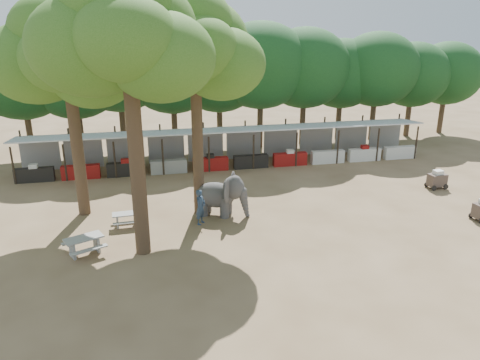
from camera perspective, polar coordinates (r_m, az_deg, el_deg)
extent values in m
plane|color=brown|center=(20.47, 5.67, -9.69)|extent=(100.00, 100.00, 0.00)
cube|color=#A9ADB1|center=(32.38, -1.50, 6.14)|extent=(28.00, 2.99, 0.39)
cylinder|color=#2D2319|center=(31.72, -24.03, 1.72)|extent=(0.12, 0.12, 2.40)
cylinder|color=#2D2319|center=(34.21, -23.21, 3.38)|extent=(0.12, 0.12, 2.80)
cube|color=black|center=(32.17, -23.76, 0.58)|extent=(2.38, 0.50, 0.90)
cube|color=gray|center=(34.26, -23.14, 2.72)|extent=(2.52, 0.12, 2.00)
cylinder|color=#2D2319|center=(31.22, -19.02, 2.09)|extent=(0.12, 0.12, 2.40)
cylinder|color=#2D2319|center=(33.74, -18.56, 3.75)|extent=(0.12, 0.12, 2.80)
cube|color=maroon|center=(31.67, -18.83, 0.93)|extent=(2.38, 0.50, 0.90)
cube|color=gray|center=(33.80, -18.49, 3.07)|extent=(2.52, 0.12, 2.00)
cylinder|color=#2D2319|center=(30.96, -13.89, 2.46)|extent=(0.12, 0.12, 2.40)
cylinder|color=#2D2319|center=(33.51, -13.80, 4.10)|extent=(0.12, 0.12, 2.80)
cube|color=black|center=(31.42, -13.77, 1.28)|extent=(2.38, 0.50, 0.90)
cube|color=gray|center=(33.56, -13.75, 3.42)|extent=(2.52, 0.12, 2.00)
cylinder|color=#2D2319|center=(30.96, -8.71, 2.81)|extent=(0.12, 0.12, 2.40)
cylinder|color=#2D2319|center=(33.50, -9.01, 4.42)|extent=(0.12, 0.12, 2.80)
cube|color=gray|center=(31.42, -8.67, 1.62)|extent=(2.38, 0.50, 0.90)
cube|color=gray|center=(33.56, -8.97, 3.74)|extent=(2.52, 0.12, 2.00)
cylinder|color=#2D2319|center=(31.21, -3.57, 3.13)|extent=(0.12, 0.12, 2.40)
cylinder|color=#2D2319|center=(33.73, -4.25, 4.71)|extent=(0.12, 0.12, 2.80)
cube|color=maroon|center=(31.66, -3.61, 1.95)|extent=(2.38, 0.50, 0.90)
cube|color=gray|center=(33.79, -4.22, 4.04)|extent=(2.52, 0.12, 2.00)
cylinder|color=#2D2319|center=(31.70, 1.45, 3.42)|extent=(0.12, 0.12, 2.40)
cylinder|color=#2D2319|center=(34.19, 0.42, 4.97)|extent=(0.12, 0.12, 2.80)
cube|color=black|center=(32.15, 1.34, 2.26)|extent=(2.38, 0.50, 0.90)
cube|color=gray|center=(34.25, 0.44, 4.30)|extent=(2.52, 0.12, 2.00)
cylinder|color=#2D2319|center=(32.43, 6.28, 3.68)|extent=(0.12, 0.12, 2.40)
cylinder|color=#2D2319|center=(34.87, 4.94, 5.18)|extent=(0.12, 0.12, 2.80)
cube|color=maroon|center=(32.87, 6.10, 2.54)|extent=(2.38, 0.50, 0.90)
cube|color=gray|center=(34.92, 4.95, 4.52)|extent=(2.52, 0.12, 2.00)
cylinder|color=#2D2319|center=(33.38, 10.87, 3.90)|extent=(0.12, 0.12, 2.40)
cylinder|color=#2D2319|center=(35.76, 9.27, 5.35)|extent=(0.12, 0.12, 2.80)
cube|color=silver|center=(33.81, 10.64, 2.79)|extent=(2.38, 0.50, 0.90)
cube|color=gray|center=(35.81, 9.26, 4.71)|extent=(2.52, 0.12, 2.00)
cylinder|color=#2D2319|center=(34.53, 15.19, 4.08)|extent=(0.12, 0.12, 2.40)
cylinder|color=#2D2319|center=(36.83, 13.37, 5.49)|extent=(0.12, 0.12, 2.80)
cube|color=silver|center=(34.94, 14.90, 3.01)|extent=(2.38, 0.50, 0.90)
cube|color=gray|center=(36.88, 13.35, 4.87)|extent=(2.52, 0.12, 2.00)
cylinder|color=#2D2319|center=(35.87, 19.21, 4.23)|extent=(0.12, 0.12, 2.40)
cylinder|color=#2D2319|center=(38.09, 17.22, 5.60)|extent=(0.12, 0.12, 2.80)
cube|color=silver|center=(36.26, 18.88, 3.19)|extent=(2.38, 0.50, 0.90)
cube|color=gray|center=(38.13, 17.19, 4.99)|extent=(2.52, 0.12, 2.00)
cylinder|color=#332316|center=(24.85, -19.48, 5.92)|extent=(0.60, 0.60, 9.20)
cone|color=#332316|center=(24.28, -20.73, 16.52)|extent=(0.57, 0.57, 2.88)
ellipsoid|color=#275315|center=(24.89, -23.50, 13.01)|extent=(4.80, 4.80, 3.94)
ellipsoid|color=#275315|center=(23.66, -17.49, 12.47)|extent=(4.20, 4.20, 3.44)
ellipsoid|color=#275315|center=(25.38, -19.70, 14.93)|extent=(5.20, 5.20, 4.26)
ellipsoid|color=#275315|center=(23.05, -20.86, 13.70)|extent=(3.80, 3.80, 3.12)
ellipsoid|color=#275315|center=(24.52, -21.39, 16.51)|extent=(4.40, 4.40, 3.61)
cylinder|color=#332316|center=(19.61, -12.68, 4.99)|extent=(0.64, 0.64, 10.40)
cone|color=#332316|center=(19.04, -13.90, 20.32)|extent=(0.61, 0.61, 3.25)
ellipsoid|color=#275315|center=(19.44, -17.76, 15.34)|extent=(4.80, 4.80, 3.94)
ellipsoid|color=#275315|center=(18.50, -9.62, 14.55)|extent=(4.20, 4.20, 3.44)
ellipsoid|color=#275315|center=(20.13, -12.99, 17.57)|extent=(5.20, 5.20, 4.26)
ellipsoid|color=#275315|center=(17.75, -13.67, 16.37)|extent=(3.80, 3.80, 3.12)
ellipsoid|color=#275315|center=(19.24, -14.79, 19.76)|extent=(4.40, 4.40, 3.61)
cylinder|color=#332316|center=(23.73, -5.26, 6.85)|extent=(0.56, 0.56, 9.60)
cone|color=#332316|center=(23.17, -5.65, 18.52)|extent=(0.53, 0.53, 3.00)
ellipsoid|color=#275315|center=(23.42, -9.13, 14.86)|extent=(4.80, 4.80, 3.94)
ellipsoid|color=#275315|center=(22.84, -2.24, 13.96)|extent=(4.20, 4.20, 3.44)
ellipsoid|color=#275315|center=(24.31, -5.39, 16.58)|extent=(5.20, 5.20, 4.26)
ellipsoid|color=#275315|center=(21.92, -5.15, 15.51)|extent=(3.80, 3.80, 3.12)
ellipsoid|color=#275315|center=(23.34, -6.47, 18.40)|extent=(4.40, 4.40, 3.61)
cylinder|color=#332316|center=(37.72, -23.40, 5.47)|extent=(0.44, 0.44, 3.74)
ellipsoid|color=black|center=(37.12, -24.16, 10.94)|extent=(6.46, 5.95, 5.61)
cylinder|color=#332316|center=(37.18, -18.36, 5.90)|extent=(0.44, 0.44, 3.74)
ellipsoid|color=black|center=(36.56, -18.98, 11.47)|extent=(6.46, 5.95, 5.61)
cylinder|color=#332316|center=(36.93, -13.21, 6.29)|extent=(0.44, 0.44, 3.74)
ellipsoid|color=black|center=(36.31, -13.66, 11.91)|extent=(6.46, 5.95, 5.61)
cylinder|color=#332316|center=(36.98, -8.02, 6.63)|extent=(0.44, 0.44, 3.74)
ellipsoid|color=black|center=(36.36, -8.29, 12.26)|extent=(6.46, 5.95, 5.61)
cylinder|color=#332316|center=(37.33, -2.88, 6.92)|extent=(0.44, 0.44, 3.74)
ellipsoid|color=black|center=(36.72, -2.97, 12.49)|extent=(6.46, 5.95, 5.61)
cylinder|color=#332316|center=(37.97, 2.14, 7.14)|extent=(0.44, 0.44, 3.74)
ellipsoid|color=black|center=(37.37, 2.21, 12.63)|extent=(6.46, 5.95, 5.61)
cylinder|color=#332316|center=(38.89, 6.95, 7.30)|extent=(0.44, 0.44, 3.74)
ellipsoid|color=black|center=(38.30, 7.18, 12.66)|extent=(6.46, 5.95, 5.61)
cylinder|color=#332316|center=(40.06, 11.52, 7.41)|extent=(0.44, 0.44, 3.74)
ellipsoid|color=black|center=(39.49, 11.88, 12.60)|extent=(6.46, 5.95, 5.61)
cylinder|color=#332316|center=(41.47, 15.80, 7.47)|extent=(0.44, 0.44, 3.74)
ellipsoid|color=black|center=(40.92, 16.28, 12.48)|extent=(6.46, 5.95, 5.61)
cylinder|color=#332316|center=(43.09, 19.79, 7.49)|extent=(0.44, 0.44, 3.74)
ellipsoid|color=black|center=(42.56, 20.35, 12.30)|extent=(6.46, 5.95, 5.61)
cylinder|color=#332316|center=(44.90, 23.46, 7.48)|extent=(0.44, 0.44, 3.74)
ellipsoid|color=black|center=(44.39, 24.10, 12.08)|extent=(6.46, 5.95, 5.61)
ellipsoid|color=#3A3837|center=(24.45, -3.02, -1.82)|extent=(2.39, 1.97, 1.34)
cylinder|color=#3A3837|center=(24.51, -4.49, -3.09)|extent=(0.64, 0.64, 1.13)
cylinder|color=#3A3837|center=(25.08, -4.05, -2.55)|extent=(0.64, 0.64, 1.13)
cylinder|color=#3A3837|center=(24.21, -1.91, -3.34)|extent=(0.64, 0.64, 1.13)
cylinder|color=#3A3837|center=(24.78, -1.53, -2.78)|extent=(0.64, 0.64, 1.13)
ellipsoid|color=#3A3837|center=(24.03, -0.79, -0.95)|extent=(1.43, 1.32, 1.24)
ellipsoid|color=#3A3837|center=(23.52, -1.60, -1.34)|extent=(0.60, 1.01, 1.28)
ellipsoid|color=#3A3837|center=(24.62, -0.88, -0.37)|extent=(0.60, 1.01, 1.28)
cone|color=#3A3837|center=(24.22, 0.62, -2.97)|extent=(0.68, 0.68, 1.41)
imported|color=#26384C|center=(23.43, -4.84, -3.29)|extent=(0.74, 0.79, 1.82)
cube|color=gray|center=(21.61, -18.53, -6.73)|extent=(1.77, 1.35, 0.06)
cube|color=gray|center=(21.66, -19.77, -7.99)|extent=(0.36, 0.63, 0.75)
cube|color=gray|center=(21.92, -17.09, -7.34)|extent=(0.36, 0.63, 0.75)
cube|color=gray|center=(21.24, -17.93, -8.10)|extent=(1.58, 0.91, 0.05)
cube|color=gray|center=(22.26, -18.93, -6.91)|extent=(1.58, 0.91, 0.05)
cube|color=gray|center=(23.90, -13.71, -4.01)|extent=(1.39, 0.71, 0.05)
cube|color=gray|center=(24.03, -14.72, -4.84)|extent=(0.12, 0.54, 0.63)
cube|color=gray|center=(24.04, -12.58, -4.65)|extent=(0.12, 0.54, 0.63)
cube|color=gray|center=(23.55, -13.61, -5.08)|extent=(1.36, 0.31, 0.04)
cube|color=gray|center=(24.46, -13.71, -4.15)|extent=(1.36, 0.31, 0.04)
cylinder|color=black|center=(27.07, 26.34, -3.88)|extent=(0.32, 0.11, 0.31)
cube|color=#3C2D27|center=(30.71, 22.89, 0.01)|extent=(1.11, 0.73, 0.74)
cylinder|color=black|center=(30.32, 22.58, -0.93)|extent=(0.32, 0.09, 0.32)
cylinder|color=black|center=(30.85, 23.81, -0.77)|extent=(0.32, 0.09, 0.32)
cylinder|color=black|center=(30.82, 21.79, -0.51)|extent=(0.32, 0.09, 0.32)
cylinder|color=black|center=(31.34, 23.01, -0.35)|extent=(0.32, 0.09, 0.32)
cube|color=silver|center=(30.57, 23.00, 0.85)|extent=(0.56, 0.47, 0.26)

